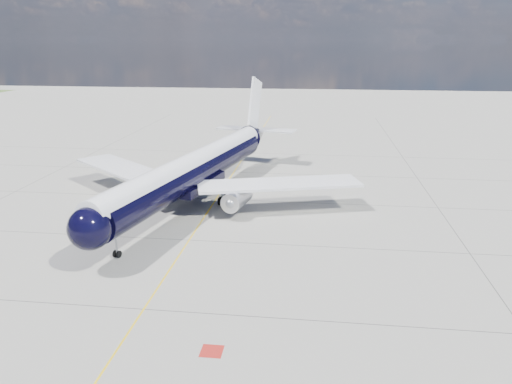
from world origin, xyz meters
TOP-DOWN VIEW (x-y plane):
  - ground at (0.00, 30.00)m, footprint 320.00×320.00m
  - taxiway_centerline at (0.00, 25.00)m, footprint 0.16×160.00m
  - red_marking at (6.80, -10.00)m, footprint 1.60×1.60m
  - main_airliner at (-2.12, 23.62)m, footprint 42.92×52.93m

SIDE VIEW (x-z plane):
  - ground at x=0.00m, z-range 0.00..0.00m
  - taxiway_centerline at x=0.00m, z-range 0.00..0.01m
  - red_marking at x=6.80m, z-range 0.00..0.01m
  - main_airliner at x=-2.12m, z-range -2.92..12.49m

